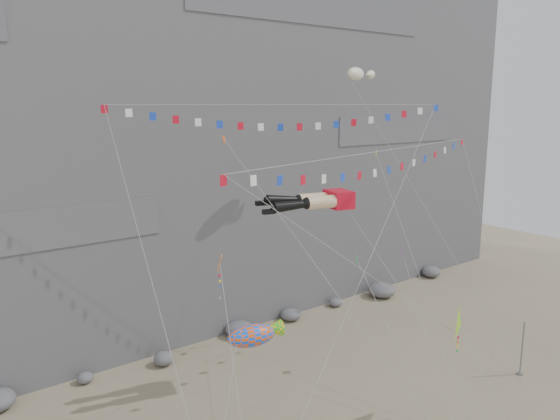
{
  "coord_description": "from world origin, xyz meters",
  "views": [
    {
      "loc": [
        -25.62,
        -22.09,
        20.79
      ],
      "look_at": [
        -1.52,
        9.0,
        13.1
      ],
      "focal_mm": 35.0,
      "sensor_mm": 36.0,
      "label": 1
    }
  ],
  "objects": [
    {
      "name": "flag_banner_lower",
      "position": [
        3.9,
        4.05,
        17.48
      ],
      "size": [
        31.94,
        11.65,
        20.78
      ],
      "color": "red",
      "rests_on": "ground"
    },
    {
      "name": "fish_windsock",
      "position": [
        -8.58,
        2.65,
        7.39
      ],
      "size": [
        9.0,
        6.94,
        11.59
      ],
      "color": "#E64B0B",
      "rests_on": "ground"
    },
    {
      "name": "anchor_pole_right",
      "position": [
        13.32,
        -2.49,
        2.18
      ],
      "size": [
        0.12,
        0.12,
        4.37
      ],
      "primitive_type": "cylinder",
      "color": "slate",
      "rests_on": "ground"
    },
    {
      "name": "small_kite_c",
      "position": [
        -1.48,
        1.0,
        10.97
      ],
      "size": [
        1.16,
        8.63,
        13.66
      ],
      "color": "green",
      "rests_on": "ground"
    },
    {
      "name": "flag_banner_upper",
      "position": [
        0.5,
        10.37,
        20.68
      ],
      "size": [
        28.24,
        18.67,
        29.72
      ],
      "color": "red",
      "rests_on": "ground"
    },
    {
      "name": "harlequin_kite",
      "position": [
        -10.08,
        3.53,
        11.85
      ],
      "size": [
        3.93,
        8.86,
        14.57
      ],
      "color": "red",
      "rests_on": "ground"
    },
    {
      "name": "cliff",
      "position": [
        0.0,
        32.0,
        25.0
      ],
      "size": [
        80.0,
        28.0,
        50.0
      ],
      "primitive_type": "cube",
      "color": "slate",
      "rests_on": "ground"
    },
    {
      "name": "delta_kite",
      "position": [
        4.28,
        -2.74,
        6.56
      ],
      "size": [
        2.4,
        6.65,
        8.91
      ],
      "color": "yellow",
      "rests_on": "ground"
    },
    {
      "name": "talus_boulders",
      "position": [
        0.0,
        17.0,
        0.6
      ],
      "size": [
        60.0,
        3.0,
        1.2
      ],
      "primitive_type": null,
      "color": "slate",
      "rests_on": "ground"
    },
    {
      "name": "legs_kite",
      "position": [
        -0.49,
        6.27,
        14.04
      ],
      "size": [
        7.17,
        16.96,
        20.28
      ],
      "rotation": [
        0.0,
        0.0,
        -0.24
      ],
      "color": "red",
      "rests_on": "ground"
    },
    {
      "name": "small_kite_a",
      "position": [
        -5.86,
        8.87,
        17.91
      ],
      "size": [
        6.43,
        16.82,
        25.19
      ],
      "color": "#E85313",
      "rests_on": "ground"
    },
    {
      "name": "ground",
      "position": [
        0.0,
        0.0,
        0.0
      ],
      "size": [
        120.0,
        120.0,
        0.0
      ],
      "primitive_type": "plane",
      "color": "#85765C",
      "rests_on": "ground"
    },
    {
      "name": "small_kite_b",
      "position": [
        6.74,
        4.15,
        9.27
      ],
      "size": [
        5.17,
        9.27,
        13.48
      ],
      "color": "purple",
      "rests_on": "ground"
    },
    {
      "name": "blimp_windsock",
      "position": [
        8.88,
        11.8,
        23.22
      ],
      "size": [
        6.66,
        15.89,
        27.75
      ],
      "color": "beige",
      "rests_on": "ground"
    },
    {
      "name": "small_kite_d",
      "position": [
        7.93,
        8.12,
        16.41
      ],
      "size": [
        6.34,
        15.11,
        22.88
      ],
      "color": "yellow",
      "rests_on": "ground"
    }
  ]
}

